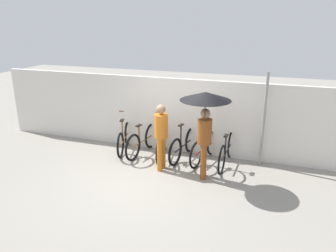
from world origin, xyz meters
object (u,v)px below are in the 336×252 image
(parked_bicycle_0, at_px, (124,138))
(parked_bicycle_4, at_px, (205,147))
(pedestrian_center, at_px, (205,110))
(parked_bicycle_2, at_px, (162,143))
(pedestrian_leading, at_px, (161,132))
(parked_bicycle_1, at_px, (143,141))
(parked_bicycle_3, at_px, (184,145))
(parked_bicycle_5, at_px, (227,151))

(parked_bicycle_0, distance_m, parked_bicycle_4, 2.27)
(parked_bicycle_0, height_order, pedestrian_center, pedestrian_center)
(parked_bicycle_2, distance_m, pedestrian_leading, 0.98)
(parked_bicycle_1, bearing_deg, pedestrian_leading, -125.94)
(parked_bicycle_0, bearing_deg, parked_bicycle_3, -103.19)
(parked_bicycle_3, height_order, pedestrian_leading, pedestrian_leading)
(parked_bicycle_4, bearing_deg, pedestrian_leading, 145.07)
(parked_bicycle_1, height_order, parked_bicycle_3, parked_bicycle_1)
(parked_bicycle_0, bearing_deg, pedestrian_leading, -133.83)
(parked_bicycle_2, height_order, parked_bicycle_3, parked_bicycle_2)
(parked_bicycle_1, bearing_deg, parked_bicycle_0, 94.28)
(parked_bicycle_2, distance_m, parked_bicycle_4, 1.14)
(parked_bicycle_3, height_order, parked_bicycle_4, parked_bicycle_3)
(parked_bicycle_4, height_order, parked_bicycle_5, parked_bicycle_5)
(parked_bicycle_0, relative_size, parked_bicycle_2, 0.92)
(parked_bicycle_1, xyz_separation_m, parked_bicycle_2, (0.56, -0.00, 0.00))
(parked_bicycle_1, xyz_separation_m, parked_bicycle_3, (1.13, 0.05, -0.00))
(parked_bicycle_3, bearing_deg, pedestrian_center, -134.64)
(pedestrian_center, bearing_deg, pedestrian_leading, -18.76)
(parked_bicycle_3, relative_size, pedestrian_leading, 1.03)
(parked_bicycle_3, bearing_deg, pedestrian_leading, 166.59)
(parked_bicycle_0, bearing_deg, parked_bicycle_4, -102.97)
(parked_bicycle_4, bearing_deg, parked_bicycle_1, 104.71)
(parked_bicycle_3, xyz_separation_m, parked_bicycle_4, (0.57, 0.02, -0.00))
(pedestrian_leading, xyz_separation_m, pedestrian_center, (1.08, -0.20, 0.70))
(parked_bicycle_4, distance_m, pedestrian_leading, 1.35)
(parked_bicycle_3, relative_size, parked_bicycle_5, 0.93)
(parked_bicycle_1, bearing_deg, pedestrian_center, -109.50)
(parked_bicycle_3, xyz_separation_m, pedestrian_center, (0.75, -1.01, 1.29))
(parked_bicycle_1, xyz_separation_m, parked_bicycle_5, (2.26, 0.00, 0.01))
(parked_bicycle_2, xyz_separation_m, parked_bicycle_3, (0.57, 0.05, -0.01))
(pedestrian_center, bearing_deg, parked_bicycle_3, -61.76)
(parked_bicycle_3, distance_m, pedestrian_center, 1.80)
(parked_bicycle_5, distance_m, pedestrian_center, 1.64)
(parked_bicycle_1, height_order, parked_bicycle_2, parked_bicycle_2)
(parked_bicycle_4, relative_size, pedestrian_leading, 1.03)
(parked_bicycle_4, height_order, pedestrian_center, pedestrian_center)
(parked_bicycle_5, bearing_deg, pedestrian_leading, 120.22)
(parked_bicycle_2, height_order, parked_bicycle_4, parked_bicycle_2)
(parked_bicycle_0, xyz_separation_m, parked_bicycle_5, (2.83, -0.03, 0.02))
(parked_bicycle_1, bearing_deg, parked_bicycle_4, -80.28)
(parked_bicycle_2, distance_m, parked_bicycle_5, 1.70)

